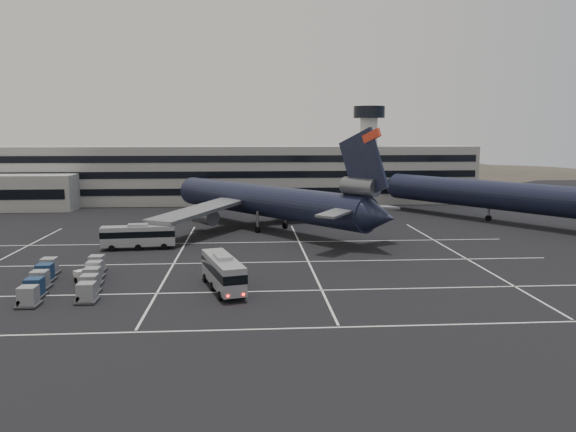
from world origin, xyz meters
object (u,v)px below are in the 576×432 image
object	(u,v)px
bus_far	(138,235)
uld_cluster	(66,278)
trijet_main	(266,201)
bus_near	(223,271)

from	to	relation	value
bus_far	uld_cluster	xyz separation A→B (m)	(-4.08, -20.75, -1.09)
bus_far	trijet_main	bearing A→B (deg)	-56.56
trijet_main	bus_far	xyz separation A→B (m)	(-19.61, -15.85, -3.16)
bus_near	trijet_main	bearing A→B (deg)	65.51
uld_cluster	bus_far	bearing A→B (deg)	78.88
bus_near	uld_cluster	bearing A→B (deg)	156.87
bus_near	bus_far	xyz separation A→B (m)	(-13.58, 23.06, -0.07)
bus_far	uld_cluster	distance (m)	21.18
trijet_main	bus_near	bearing A→B (deg)	-136.59
trijet_main	uld_cluster	world-z (taller)	trijet_main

